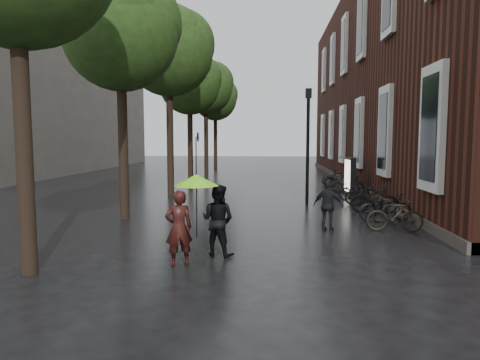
# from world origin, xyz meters

# --- Properties ---
(ground) EXTENTS (120.00, 120.00, 0.00)m
(ground) POSITION_xyz_m (0.00, 0.00, 0.00)
(ground) COLOR black
(brick_building) EXTENTS (10.20, 33.20, 12.00)m
(brick_building) POSITION_xyz_m (10.47, 19.46, 5.99)
(brick_building) COLOR #38160F
(brick_building) RESTS_ON ground
(street_trees) EXTENTS (4.33, 34.03, 8.91)m
(street_trees) POSITION_xyz_m (-3.99, 15.91, 6.34)
(street_trees) COLOR black
(street_trees) RESTS_ON ground
(person_burgundy) EXTENTS (0.70, 0.59, 1.63)m
(person_burgundy) POSITION_xyz_m (-1.12, 1.76, 0.81)
(person_burgundy) COLOR black
(person_burgundy) RESTS_ON ground
(person_black) EXTENTS (0.98, 0.87, 1.66)m
(person_black) POSITION_xyz_m (-0.38, 2.62, 0.83)
(person_black) COLOR black
(person_black) RESTS_ON ground
(lime_umbrella) EXTENTS (1.01, 1.01, 1.50)m
(lime_umbrella) POSITION_xyz_m (-0.81, 2.24, 1.80)
(lime_umbrella) COLOR black
(lime_umbrella) RESTS_ON ground
(pedestrian_walking) EXTENTS (0.96, 0.68, 1.52)m
(pedestrian_walking) POSITION_xyz_m (2.53, 5.43, 0.76)
(pedestrian_walking) COLOR black
(pedestrian_walking) RESTS_ON ground
(parked_bicycles) EXTENTS (2.14, 13.04, 1.02)m
(parked_bicycles) POSITION_xyz_m (4.62, 11.82, 0.47)
(parked_bicycles) COLOR black
(parked_bicycles) RESTS_ON ground
(ad_lightbox) EXTENTS (0.28, 1.22, 1.83)m
(ad_lightbox) POSITION_xyz_m (4.64, 13.46, 0.92)
(ad_lightbox) COLOR black
(ad_lightbox) RESTS_ON ground
(lamp_post) EXTENTS (0.24, 0.24, 4.73)m
(lamp_post) POSITION_xyz_m (2.36, 10.56, 2.87)
(lamp_post) COLOR black
(lamp_post) RESTS_ON ground
(cycle_sign) EXTENTS (0.16, 0.56, 3.10)m
(cycle_sign) POSITION_xyz_m (-3.38, 17.50, 2.05)
(cycle_sign) COLOR #262628
(cycle_sign) RESTS_ON ground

